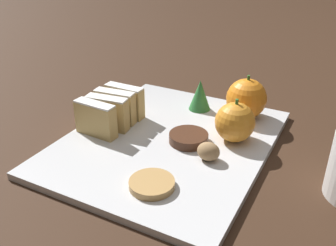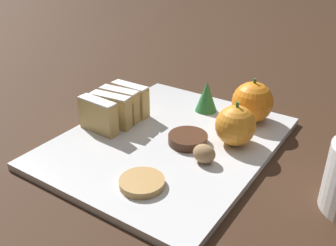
{
  "view_description": "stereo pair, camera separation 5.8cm",
  "coord_description": "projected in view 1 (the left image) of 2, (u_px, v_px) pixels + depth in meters",
  "views": [
    {
      "loc": [
        0.25,
        -0.48,
        0.33
      ],
      "look_at": [
        0.0,
        0.0,
        0.04
      ],
      "focal_mm": 40.0,
      "sensor_mm": 36.0,
      "label": 1
    },
    {
      "loc": [
        0.3,
        -0.45,
        0.33
      ],
      "look_at": [
        0.0,
        0.0,
        0.04
      ],
      "focal_mm": 40.0,
      "sensor_mm": 36.0,
      "label": 2
    }
  ],
  "objects": [
    {
      "name": "ground_plane",
      "position": [
        168.0,
        145.0,
        0.64
      ],
      "size": [
        6.0,
        6.0,
        0.0
      ],
      "primitive_type": "plane",
      "color": "#382316"
    },
    {
      "name": "serving_platter",
      "position": [
        168.0,
        142.0,
        0.63
      ],
      "size": [
        0.32,
        0.4,
        0.01
      ],
      "color": "silver",
      "rests_on": "ground_plane"
    },
    {
      "name": "stollen_slice_front",
      "position": [
        96.0,
        119.0,
        0.63
      ],
      "size": [
        0.08,
        0.03,
        0.06
      ],
      "color": "tan",
      "rests_on": "serving_platter"
    },
    {
      "name": "stollen_slice_second",
      "position": [
        107.0,
        113.0,
        0.65
      ],
      "size": [
        0.08,
        0.03,
        0.06
      ],
      "color": "tan",
      "rests_on": "serving_platter"
    },
    {
      "name": "stollen_slice_third",
      "position": [
        115.0,
        107.0,
        0.67
      ],
      "size": [
        0.08,
        0.03,
        0.06
      ],
      "color": "tan",
      "rests_on": "serving_platter"
    },
    {
      "name": "stollen_slice_fourth",
      "position": [
        125.0,
        101.0,
        0.7
      ],
      "size": [
        0.08,
        0.02,
        0.06
      ],
      "color": "tan",
      "rests_on": "serving_platter"
    },
    {
      "name": "orange_near",
      "position": [
        246.0,
        99.0,
        0.69
      ],
      "size": [
        0.07,
        0.07,
        0.08
      ],
      "color": "orange",
      "rests_on": "serving_platter"
    },
    {
      "name": "orange_far",
      "position": [
        235.0,
        122.0,
        0.61
      ],
      "size": [
        0.07,
        0.07,
        0.07
      ],
      "color": "orange",
      "rests_on": "serving_platter"
    },
    {
      "name": "walnut",
      "position": [
        208.0,
        151.0,
        0.57
      ],
      "size": [
        0.04,
        0.03,
        0.03
      ],
      "color": "#9E7A51",
      "rests_on": "serving_platter"
    },
    {
      "name": "chocolate_cookie",
      "position": [
        189.0,
        138.0,
        0.62
      ],
      "size": [
        0.07,
        0.07,
        0.02
      ],
      "color": "#472819",
      "rests_on": "serving_platter"
    },
    {
      "name": "gingerbread_cookie",
      "position": [
        152.0,
        184.0,
        0.51
      ],
      "size": [
        0.06,
        0.06,
        0.01
      ],
      "color": "tan",
      "rests_on": "serving_platter"
    },
    {
      "name": "evergreen_sprig",
      "position": [
        202.0,
        95.0,
        0.72
      ],
      "size": [
        0.04,
        0.04,
        0.06
      ],
      "color": "#2D7538",
      "rests_on": "serving_platter"
    }
  ]
}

